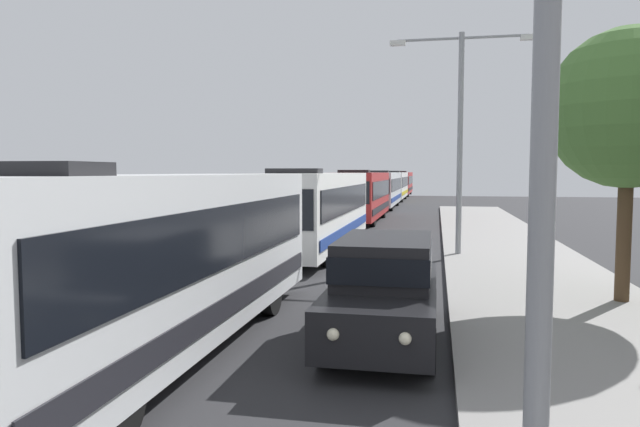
{
  "coord_description": "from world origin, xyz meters",
  "views": [
    {
      "loc": [
        3.3,
        4.95,
        3.1
      ],
      "look_at": [
        0.15,
        20.35,
        1.95
      ],
      "focal_mm": 31.99,
      "sensor_mm": 36.0,
      "label": 1
    }
  ],
  "objects_px": {
    "bus_fourth_in_line": "(382,188)",
    "streetlamp_mid": "(460,120)",
    "bus_lead": "(159,255)",
    "white_suv": "(385,285)",
    "bus_tail_end": "(401,183)",
    "roadside_tree": "(629,109)",
    "bus_middle": "(361,194)",
    "bus_second_in_line": "(316,208)",
    "bus_rear": "(393,185)"
  },
  "relations": [
    {
      "from": "bus_lead",
      "to": "bus_fourth_in_line",
      "type": "distance_m",
      "value": 40.11
    },
    {
      "from": "bus_fourth_in_line",
      "to": "streetlamp_mid",
      "type": "xyz_separation_m",
      "value": [
        5.4,
        -27.89,
        3.24
      ]
    },
    {
      "from": "bus_lead",
      "to": "bus_second_in_line",
      "type": "relative_size",
      "value": 0.91
    },
    {
      "from": "bus_rear",
      "to": "white_suv",
      "type": "height_order",
      "value": "bus_rear"
    },
    {
      "from": "streetlamp_mid",
      "to": "roadside_tree",
      "type": "distance_m",
      "value": 7.84
    },
    {
      "from": "bus_lead",
      "to": "bus_tail_end",
      "type": "bearing_deg",
      "value": 90.0
    },
    {
      "from": "bus_second_in_line",
      "to": "white_suv",
      "type": "bearing_deg",
      "value": -72.04
    },
    {
      "from": "bus_lead",
      "to": "bus_tail_end",
      "type": "xyz_separation_m",
      "value": [
        0.0,
        66.91,
        0.0
      ]
    },
    {
      "from": "bus_lead",
      "to": "roadside_tree",
      "type": "distance_m",
      "value": 10.57
    },
    {
      "from": "bus_lead",
      "to": "bus_fourth_in_line",
      "type": "relative_size",
      "value": 0.86
    },
    {
      "from": "bus_lead",
      "to": "white_suv",
      "type": "height_order",
      "value": "bus_lead"
    },
    {
      "from": "bus_lead",
      "to": "bus_fourth_in_line",
      "type": "height_order",
      "value": "same"
    },
    {
      "from": "bus_second_in_line",
      "to": "roadside_tree",
      "type": "height_order",
      "value": "roadside_tree"
    },
    {
      "from": "bus_lead",
      "to": "bus_rear",
      "type": "bearing_deg",
      "value": 90.0
    },
    {
      "from": "bus_tail_end",
      "to": "bus_lead",
      "type": "bearing_deg",
      "value": -90.0
    },
    {
      "from": "bus_second_in_line",
      "to": "white_suv",
      "type": "height_order",
      "value": "bus_second_in_line"
    },
    {
      "from": "bus_second_in_line",
      "to": "bus_fourth_in_line",
      "type": "xyz_separation_m",
      "value": [
        0.0,
        27.22,
        0.0
      ]
    },
    {
      "from": "bus_tail_end",
      "to": "bus_middle",
      "type": "bearing_deg",
      "value": -90.0
    },
    {
      "from": "bus_second_in_line",
      "to": "bus_middle",
      "type": "height_order",
      "value": "same"
    },
    {
      "from": "bus_rear",
      "to": "roadside_tree",
      "type": "bearing_deg",
      "value": -79.71
    },
    {
      "from": "roadside_tree",
      "to": "white_suv",
      "type": "bearing_deg",
      "value": -144.09
    },
    {
      "from": "white_suv",
      "to": "bus_second_in_line",
      "type": "bearing_deg",
      "value": 107.96
    },
    {
      "from": "bus_second_in_line",
      "to": "bus_fourth_in_line",
      "type": "bearing_deg",
      "value": 90.0
    },
    {
      "from": "white_suv",
      "to": "streetlamp_mid",
      "type": "height_order",
      "value": "streetlamp_mid"
    },
    {
      "from": "bus_fourth_in_line",
      "to": "bus_tail_end",
      "type": "xyz_separation_m",
      "value": [
        0.0,
        26.81,
        0.0
      ]
    },
    {
      "from": "bus_middle",
      "to": "white_suv",
      "type": "xyz_separation_m",
      "value": [
        3.7,
        -25.07,
        -0.66
      ]
    },
    {
      "from": "bus_fourth_in_line",
      "to": "white_suv",
      "type": "xyz_separation_m",
      "value": [
        3.7,
        -38.63,
        -0.66
      ]
    },
    {
      "from": "bus_second_in_line",
      "to": "streetlamp_mid",
      "type": "relative_size",
      "value": 1.48
    },
    {
      "from": "streetlamp_mid",
      "to": "roadside_tree",
      "type": "relative_size",
      "value": 1.27
    },
    {
      "from": "streetlamp_mid",
      "to": "bus_middle",
      "type": "bearing_deg",
      "value": 110.64
    },
    {
      "from": "bus_tail_end",
      "to": "white_suv",
      "type": "relative_size",
      "value": 2.48
    },
    {
      "from": "bus_lead",
      "to": "bus_middle",
      "type": "bearing_deg",
      "value": 90.0
    },
    {
      "from": "bus_second_in_line",
      "to": "streetlamp_mid",
      "type": "xyz_separation_m",
      "value": [
        5.4,
        -0.67,
        3.24
      ]
    },
    {
      "from": "bus_tail_end",
      "to": "roadside_tree",
      "type": "distance_m",
      "value": 62.44
    },
    {
      "from": "bus_lead",
      "to": "streetlamp_mid",
      "type": "bearing_deg",
      "value": 66.16
    },
    {
      "from": "bus_rear",
      "to": "white_suv",
      "type": "xyz_separation_m",
      "value": [
        3.7,
        -52.09,
        -0.66
      ]
    },
    {
      "from": "bus_middle",
      "to": "bus_rear",
      "type": "xyz_separation_m",
      "value": [
        0.0,
        27.02,
        0.0
      ]
    },
    {
      "from": "bus_second_in_line",
      "to": "white_suv",
      "type": "xyz_separation_m",
      "value": [
        3.7,
        -11.41,
        -0.66
      ]
    },
    {
      "from": "bus_lead",
      "to": "bus_middle",
      "type": "distance_m",
      "value": 26.54
    },
    {
      "from": "bus_tail_end",
      "to": "bus_fourth_in_line",
      "type": "bearing_deg",
      "value": -90.0
    },
    {
      "from": "bus_lead",
      "to": "bus_rear",
      "type": "relative_size",
      "value": 0.87
    },
    {
      "from": "bus_lead",
      "to": "streetlamp_mid",
      "type": "distance_m",
      "value": 13.74
    },
    {
      "from": "bus_tail_end",
      "to": "white_suv",
      "type": "height_order",
      "value": "bus_tail_end"
    },
    {
      "from": "bus_rear",
      "to": "bus_middle",
      "type": "bearing_deg",
      "value": -90.0
    },
    {
      "from": "bus_second_in_line",
      "to": "bus_tail_end",
      "type": "height_order",
      "value": "same"
    },
    {
      "from": "bus_fourth_in_line",
      "to": "bus_tail_end",
      "type": "relative_size",
      "value": 0.99
    },
    {
      "from": "bus_lead",
      "to": "white_suv",
      "type": "distance_m",
      "value": 4.03
    },
    {
      "from": "bus_middle",
      "to": "bus_tail_end",
      "type": "xyz_separation_m",
      "value": [
        0.0,
        40.37,
        0.0
      ]
    },
    {
      "from": "white_suv",
      "to": "roadside_tree",
      "type": "relative_size",
      "value": 0.81
    },
    {
      "from": "bus_middle",
      "to": "streetlamp_mid",
      "type": "height_order",
      "value": "streetlamp_mid"
    }
  ]
}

